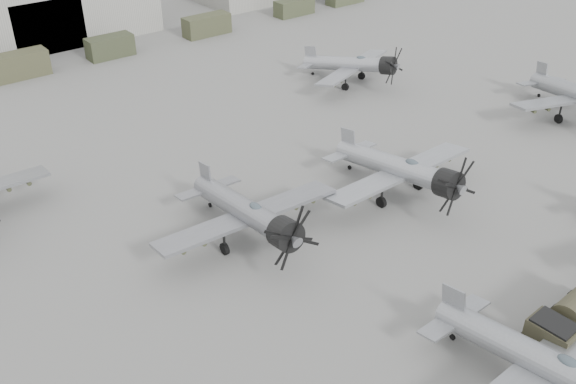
{
  "coord_description": "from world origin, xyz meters",
  "views": [
    {
      "loc": [
        -22.66,
        -17.29,
        25.1
      ],
      "look_at": [
        -0.12,
        11.51,
        2.5
      ],
      "focal_mm": 40.0,
      "sensor_mm": 36.0,
      "label": 1
    }
  ],
  "objects_px": {
    "aircraft_mid_2": "(404,170)",
    "aircraft_far_1": "(356,65)",
    "aircraft_near_1": "(552,367)",
    "aircraft_mid_1": "(251,214)"
  },
  "relations": [
    {
      "from": "aircraft_far_1",
      "to": "aircraft_mid_2",
      "type": "bearing_deg",
      "value": -143.28
    },
    {
      "from": "aircraft_mid_1",
      "to": "aircraft_mid_2",
      "type": "xyz_separation_m",
      "value": [
        11.9,
        -2.16,
        0.01
      ]
    },
    {
      "from": "aircraft_mid_1",
      "to": "aircraft_mid_2",
      "type": "relative_size",
      "value": 1.0
    },
    {
      "from": "aircraft_mid_1",
      "to": "aircraft_far_1",
      "type": "xyz_separation_m",
      "value": [
        24.16,
        15.93,
        -0.22
      ]
    },
    {
      "from": "aircraft_near_1",
      "to": "aircraft_mid_1",
      "type": "xyz_separation_m",
      "value": [
        -3.68,
        19.28,
        0.02
      ]
    },
    {
      "from": "aircraft_near_1",
      "to": "aircraft_mid_2",
      "type": "bearing_deg",
      "value": 62.92
    },
    {
      "from": "aircraft_mid_1",
      "to": "aircraft_far_1",
      "type": "distance_m",
      "value": 28.94
    },
    {
      "from": "aircraft_far_1",
      "to": "aircraft_near_1",
      "type": "bearing_deg",
      "value": -139.35
    },
    {
      "from": "aircraft_mid_2",
      "to": "aircraft_far_1",
      "type": "bearing_deg",
      "value": 55.4
    },
    {
      "from": "aircraft_near_1",
      "to": "aircraft_mid_1",
      "type": "relative_size",
      "value": 0.99
    }
  ]
}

